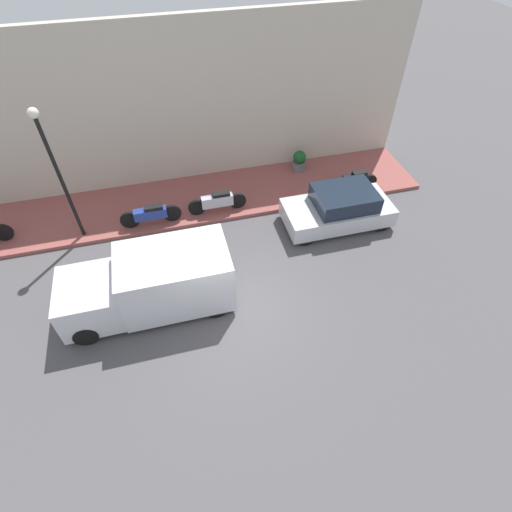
{
  "coord_description": "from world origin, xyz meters",
  "views": [
    {
      "loc": [
        -7.1,
        0.93,
        9.66
      ],
      "look_at": [
        1.38,
        -1.3,
        0.6
      ],
      "focal_mm": 28.0,
      "sensor_mm": 36.0,
      "label": 1
    }
  ],
  "objects": [
    {
      "name": "scooter_silver",
      "position": [
        4.46,
        -0.65,
        0.58
      ],
      "size": [
        0.3,
        2.16,
        0.8
      ],
      "color": "#B7B7BF",
      "rests_on": "sidewalk"
    },
    {
      "name": "streetlamp",
      "position": [
        4.4,
        4.17,
        3.05
      ],
      "size": [
        0.31,
        0.31,
        4.61
      ],
      "color": "black",
      "rests_on": "sidewalk"
    },
    {
      "name": "motorcycle_blue",
      "position": [
        4.35,
        1.77,
        0.57
      ],
      "size": [
        0.3,
        2.15,
        0.77
      ],
      "color": "navy",
      "rests_on": "sidewalk"
    },
    {
      "name": "ground_plane",
      "position": [
        0.0,
        0.0,
        0.0
      ],
      "size": [
        60.0,
        60.0,
        0.0
      ],
      "primitive_type": "plane",
      "color": "#514F51"
    },
    {
      "name": "motorcycle_black",
      "position": [
        4.38,
        -6.07,
        0.58
      ],
      "size": [
        0.3,
        1.89,
        0.82
      ],
      "color": "black",
      "rests_on": "sidewalk"
    },
    {
      "name": "parked_car",
      "position": [
        2.87,
        -4.74,
        0.66
      ],
      "size": [
        1.81,
        3.81,
        1.39
      ],
      "color": "silver",
      "rests_on": "ground_plane"
    },
    {
      "name": "building_facade",
      "position": [
        7.11,
        0.0,
        3.02
      ],
      "size": [
        0.3,
        17.55,
        6.03
      ],
      "color": "beige",
      "rests_on": "ground_plane"
    },
    {
      "name": "potted_plant",
      "position": [
        6.32,
        -4.45,
        0.54
      ],
      "size": [
        0.55,
        0.55,
        0.82
      ],
      "color": "slate",
      "rests_on": "sidewalk"
    },
    {
      "name": "delivery_van",
      "position": [
        0.74,
        1.99,
        0.98
      ],
      "size": [
        1.93,
        4.79,
        1.92
      ],
      "color": "silver",
      "rests_on": "ground_plane"
    },
    {
      "name": "sidewalk",
      "position": [
        5.45,
        0.0,
        0.07
      ],
      "size": [
        3.0,
        17.55,
        0.14
      ],
      "color": "#934C47",
      "rests_on": "ground_plane"
    }
  ]
}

